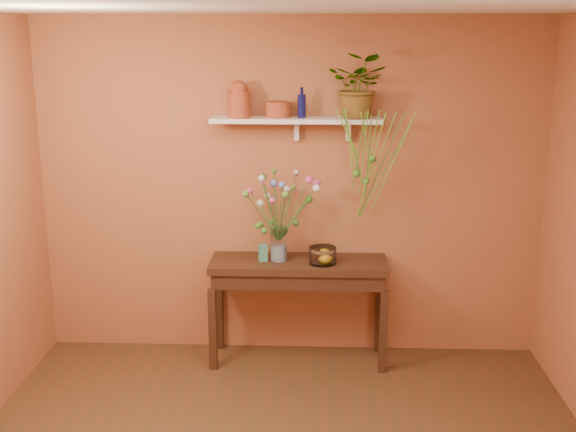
{
  "coord_description": "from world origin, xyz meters",
  "views": [
    {
      "loc": [
        0.2,
        -3.52,
        2.56
      ],
      "look_at": [
        0.0,
        1.55,
        1.25
      ],
      "focal_mm": 44.33,
      "sensor_mm": 36.0,
      "label": 1
    }
  ],
  "objects_px": {
    "spider_plant": "(360,86)",
    "bouquet": "(281,199)",
    "glass_bowl": "(323,256)",
    "sideboard": "(298,275)",
    "blue_bottle": "(302,105)",
    "glass_vase": "(279,246)",
    "terracotta_jug": "(239,100)"
  },
  "relations": [
    {
      "from": "bouquet",
      "to": "glass_vase",
      "type": "bearing_deg",
      "value": 166.53
    },
    {
      "from": "spider_plant",
      "to": "glass_vase",
      "type": "xyz_separation_m",
      "value": [
        -0.6,
        -0.09,
        -1.23
      ]
    },
    {
      "from": "blue_bottle",
      "to": "spider_plant",
      "type": "height_order",
      "value": "spider_plant"
    },
    {
      "from": "blue_bottle",
      "to": "bouquet",
      "type": "distance_m",
      "value": 0.72
    },
    {
      "from": "glass_bowl",
      "to": "sideboard",
      "type": "bearing_deg",
      "value": 163.59
    },
    {
      "from": "spider_plant",
      "to": "glass_bowl",
      "type": "height_order",
      "value": "spider_plant"
    },
    {
      "from": "bouquet",
      "to": "glass_bowl",
      "type": "xyz_separation_m",
      "value": [
        0.32,
        -0.05,
        -0.44
      ]
    },
    {
      "from": "glass_vase",
      "to": "terracotta_jug",
      "type": "bearing_deg",
      "value": 164.72
    },
    {
      "from": "spider_plant",
      "to": "glass_vase",
      "type": "distance_m",
      "value": 1.37
    },
    {
      "from": "blue_bottle",
      "to": "glass_vase",
      "type": "bearing_deg",
      "value": -147.64
    },
    {
      "from": "spider_plant",
      "to": "bouquet",
      "type": "xyz_separation_m",
      "value": [
        -0.58,
        -0.09,
        -0.85
      ]
    },
    {
      "from": "sideboard",
      "to": "spider_plant",
      "type": "distance_m",
      "value": 1.53
    },
    {
      "from": "glass_bowl",
      "to": "bouquet",
      "type": "bearing_deg",
      "value": 170.57
    },
    {
      "from": "terracotta_jug",
      "to": "spider_plant",
      "type": "bearing_deg",
      "value": 0.29
    },
    {
      "from": "spider_plant",
      "to": "glass_bowl",
      "type": "distance_m",
      "value": 1.32
    },
    {
      "from": "sideboard",
      "to": "glass_bowl",
      "type": "relative_size",
      "value": 6.52
    },
    {
      "from": "terracotta_jug",
      "to": "bouquet",
      "type": "xyz_separation_m",
      "value": [
        0.32,
        -0.09,
        -0.74
      ]
    },
    {
      "from": "blue_bottle",
      "to": "glass_vase",
      "type": "xyz_separation_m",
      "value": [
        -0.17,
        -0.11,
        -1.08
      ]
    },
    {
      "from": "blue_bottle",
      "to": "terracotta_jug",
      "type": "bearing_deg",
      "value": -176.75
    },
    {
      "from": "spider_plant",
      "to": "sideboard",
      "type": "bearing_deg",
      "value": -168.68
    },
    {
      "from": "bouquet",
      "to": "sideboard",
      "type": "bearing_deg",
      "value": 0.7
    },
    {
      "from": "spider_plant",
      "to": "bouquet",
      "type": "distance_m",
      "value": 1.03
    },
    {
      "from": "terracotta_jug",
      "to": "spider_plant",
      "type": "distance_m",
      "value": 0.91
    },
    {
      "from": "sideboard",
      "to": "bouquet",
      "type": "distance_m",
      "value": 0.63
    },
    {
      "from": "terracotta_jug",
      "to": "glass_bowl",
      "type": "relative_size",
      "value": 1.32
    },
    {
      "from": "terracotta_jug",
      "to": "blue_bottle",
      "type": "relative_size",
      "value": 1.22
    },
    {
      "from": "sideboard",
      "to": "terracotta_jug",
      "type": "height_order",
      "value": "terracotta_jug"
    },
    {
      "from": "blue_bottle",
      "to": "glass_bowl",
      "type": "distance_m",
      "value": 1.16
    },
    {
      "from": "terracotta_jug",
      "to": "glass_bowl",
      "type": "xyz_separation_m",
      "value": [
        0.64,
        -0.14,
        -1.18
      ]
    },
    {
      "from": "blue_bottle",
      "to": "glass_vase",
      "type": "height_order",
      "value": "blue_bottle"
    },
    {
      "from": "terracotta_jug",
      "to": "spider_plant",
      "type": "relative_size",
      "value": 0.58
    },
    {
      "from": "blue_bottle",
      "to": "spider_plant",
      "type": "xyz_separation_m",
      "value": [
        0.43,
        -0.02,
        0.15
      ]
    }
  ]
}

